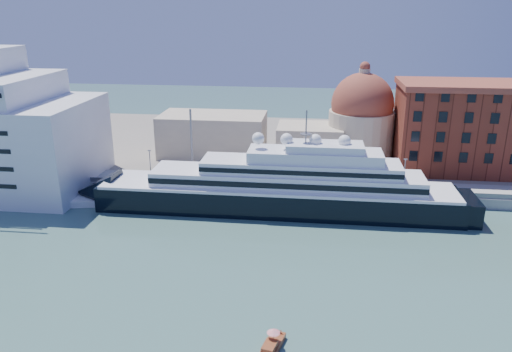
# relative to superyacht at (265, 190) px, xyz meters

# --- Properties ---
(ground) EXTENTS (400.00, 400.00, 0.00)m
(ground) POSITION_rel_superyacht_xyz_m (1.07, -23.00, -4.62)
(ground) COLOR #355C53
(ground) RESTS_ON ground
(quay) EXTENTS (180.00, 10.00, 2.50)m
(quay) POSITION_rel_superyacht_xyz_m (1.07, 11.00, -3.37)
(quay) COLOR gray
(quay) RESTS_ON ground
(land) EXTENTS (260.00, 72.00, 2.00)m
(land) POSITION_rel_superyacht_xyz_m (1.07, 52.00, -3.62)
(land) COLOR slate
(land) RESTS_ON ground
(quay_fence) EXTENTS (180.00, 0.10, 1.20)m
(quay_fence) POSITION_rel_superyacht_xyz_m (1.07, 6.50, -1.52)
(quay_fence) COLOR slate
(quay_fence) RESTS_ON quay
(superyacht) EXTENTS (89.66, 12.43, 26.80)m
(superyacht) POSITION_rel_superyacht_xyz_m (0.00, 0.00, 0.00)
(superyacht) COLOR black
(superyacht) RESTS_ON ground
(service_barge) EXTENTS (13.79, 7.02, 2.96)m
(service_barge) POSITION_rel_superyacht_xyz_m (-38.05, -1.16, -3.77)
(service_barge) COLOR white
(service_barge) RESTS_ON ground
(water_taxi) EXTENTS (3.40, 6.34, 2.87)m
(water_taxi) POSITION_rel_superyacht_xyz_m (5.83, -47.98, -3.94)
(water_taxi) COLOR maroon
(water_taxi) RESTS_ON ground
(warehouse) EXTENTS (43.00, 19.00, 23.25)m
(warehouse) POSITION_rel_superyacht_xyz_m (53.07, 29.00, 9.17)
(warehouse) COLOR maroon
(warehouse) RESTS_ON land
(church) EXTENTS (66.00, 18.00, 25.50)m
(church) POSITION_rel_superyacht_xyz_m (7.46, 34.72, 6.28)
(church) COLOR beige
(church) RESTS_ON land
(lamp_posts) EXTENTS (120.80, 2.40, 18.00)m
(lamp_posts) POSITION_rel_superyacht_xyz_m (-11.60, 9.27, 5.22)
(lamp_posts) COLOR slate
(lamp_posts) RESTS_ON quay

